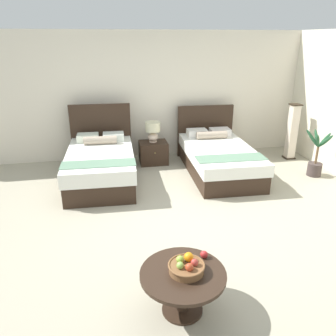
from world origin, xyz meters
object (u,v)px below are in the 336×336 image
(table_lamp, at_px, (153,130))
(floor_lamp_corner, at_px, (292,132))
(bed_near_window, at_px, (101,164))
(coffee_table, at_px, (183,282))
(nightstand, at_px, (153,153))
(fruit_bowl, at_px, (187,266))
(bed_near_corner, at_px, (218,157))
(potted_palm, at_px, (316,161))
(loose_apple, at_px, (204,254))

(table_lamp, bearing_deg, floor_lamp_corner, -5.52)
(bed_near_window, distance_m, coffee_table, 3.44)
(nightstand, relative_size, fruit_bowl, 1.66)
(bed_near_corner, distance_m, nightstand, 1.36)
(floor_lamp_corner, xyz_separation_m, potted_palm, (-0.05, -1.00, -0.30))
(nightstand, xyz_separation_m, table_lamp, (-0.00, 0.02, 0.48))
(fruit_bowl, relative_size, loose_apple, 4.59)
(coffee_table, relative_size, loose_apple, 10.75)
(fruit_bowl, distance_m, loose_apple, 0.28)
(table_lamp, distance_m, potted_palm, 3.19)
(bed_near_window, height_order, bed_near_corner, bed_near_window)
(loose_apple, bearing_deg, table_lamp, 88.54)
(bed_near_window, bearing_deg, fruit_bowl, -77.39)
(bed_near_window, relative_size, coffee_table, 2.61)
(loose_apple, bearing_deg, fruit_bowl, -142.26)
(nightstand, bearing_deg, potted_palm, -23.52)
(coffee_table, relative_size, potted_palm, 0.89)
(nightstand, height_order, fruit_bowl, fruit_bowl)
(fruit_bowl, relative_size, potted_palm, 0.38)
(nightstand, relative_size, coffee_table, 0.71)
(coffee_table, xyz_separation_m, loose_apple, (0.25, 0.18, 0.14))
(coffee_table, distance_m, fruit_bowl, 0.17)
(floor_lamp_corner, bearing_deg, coffee_table, -130.86)
(bed_near_corner, distance_m, table_lamp, 1.43)
(bed_near_corner, bearing_deg, nightstand, 148.41)
(coffee_table, relative_size, floor_lamp_corner, 0.68)
(nightstand, distance_m, table_lamp, 0.48)
(bed_near_window, distance_m, fruit_bowl, 3.45)
(coffee_table, height_order, potted_palm, potted_palm)
(fruit_bowl, bearing_deg, nightstand, 85.52)
(bed_near_corner, height_order, table_lamp, bed_near_corner)
(bed_near_window, bearing_deg, floor_lamp_corner, 6.35)
(coffee_table, height_order, loose_apple, loose_apple)
(floor_lamp_corner, bearing_deg, nightstand, 174.87)
(nightstand, height_order, table_lamp, table_lamp)
(bed_near_corner, xyz_separation_m, fruit_bowl, (-1.48, -3.36, 0.20))
(coffee_table, bearing_deg, nightstand, 85.05)
(floor_lamp_corner, bearing_deg, bed_near_corner, -166.02)
(floor_lamp_corner, bearing_deg, potted_palm, -92.88)
(fruit_bowl, xyz_separation_m, floor_lamp_corner, (3.27, 3.81, 0.09))
(floor_lamp_corner, bearing_deg, fruit_bowl, -130.62)
(bed_near_corner, height_order, loose_apple, bed_near_corner)
(coffee_table, relative_size, fruit_bowl, 2.34)
(bed_near_window, height_order, fruit_bowl, bed_near_window)
(nightstand, xyz_separation_m, potted_palm, (2.90, -1.26, 0.06))
(bed_near_window, relative_size, table_lamp, 5.07)
(loose_apple, relative_size, potted_palm, 0.08)
(table_lamp, bearing_deg, nightstand, -90.00)
(bed_near_window, xyz_separation_m, potted_palm, (3.97, -0.55, -0.03))
(loose_apple, bearing_deg, floor_lamp_corner, 50.05)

